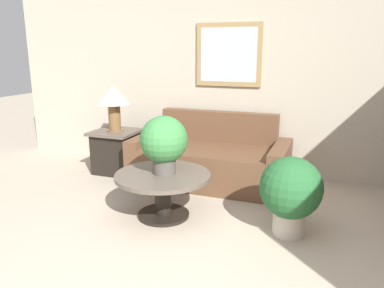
# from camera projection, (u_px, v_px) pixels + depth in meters

# --- Properties ---
(wall_back) EXTENTS (7.37, 0.09, 2.60)m
(wall_back) POSITION_uv_depth(u_px,v_px,m) (257.00, 76.00, 4.81)
(wall_back) COLOR #B2A893
(wall_back) RESTS_ON ground_plane
(couch_main) EXTENTS (1.91, 0.94, 0.85)m
(couch_main) POSITION_uv_depth(u_px,v_px,m) (210.00, 160.00, 4.71)
(couch_main) COLOR brown
(couch_main) RESTS_ON ground_plane
(coffee_table) EXTENTS (0.95, 0.95, 0.45)m
(coffee_table) POSITION_uv_depth(u_px,v_px,m) (163.00, 185.00, 3.70)
(coffee_table) COLOR black
(coffee_table) RESTS_ON ground_plane
(side_table) EXTENTS (0.59, 0.59, 0.57)m
(side_table) POSITION_uv_depth(u_px,v_px,m) (116.00, 151.00, 5.09)
(side_table) COLOR black
(side_table) RESTS_ON ground_plane
(table_lamp) EXTENTS (0.43, 0.43, 0.61)m
(table_lamp) POSITION_uv_depth(u_px,v_px,m) (114.00, 99.00, 4.92)
(table_lamp) COLOR brown
(table_lamp) RESTS_ON side_table
(potted_plant_on_table) EXTENTS (0.46, 0.46, 0.57)m
(potted_plant_on_table) POSITION_uv_depth(u_px,v_px,m) (164.00, 142.00, 3.62)
(potted_plant_on_table) COLOR #4C4742
(potted_plant_on_table) RESTS_ON coffee_table
(potted_plant_floor) EXTENTS (0.56, 0.56, 0.73)m
(potted_plant_floor) POSITION_uv_depth(u_px,v_px,m) (291.00, 191.00, 3.31)
(potted_plant_floor) COLOR beige
(potted_plant_floor) RESTS_ON ground_plane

